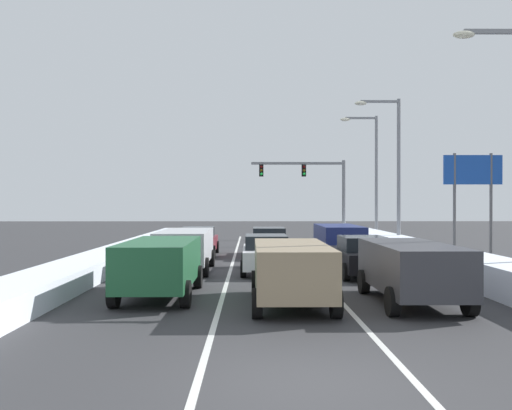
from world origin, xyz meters
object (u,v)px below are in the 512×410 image
Objects in this scene: suv_green_left_lane_nearest at (160,263)px; traffic_light_gantry at (315,182)px; suv_charcoal_right_lane_nearest at (411,267)px; sedan_black_right_lane_second at (362,256)px; suv_tan_center_lane_nearest at (291,268)px; sedan_maroon_left_lane_third at (198,241)px; sedan_gray_center_lane_third at (269,242)px; suv_silver_left_lane_second at (185,247)px; sedan_white_center_lane_second at (266,253)px; street_lamp_right_mid at (393,161)px; suv_navy_right_lane_third at (339,238)px; roadside_sign_right at (473,180)px; street_lamp_right_far at (372,168)px.

suv_green_left_lane_nearest is 0.65× the size of traffic_light_gantry.
suv_charcoal_right_lane_nearest is 1.09× the size of sedan_black_right_lane_second.
suv_charcoal_right_lane_nearest is at bearing 3.42° from suv_tan_center_lane_nearest.
sedan_gray_center_lane_third is at bearing -5.82° from sedan_maroon_left_lane_third.
sedan_gray_center_lane_third is at bearing 73.50° from suv_green_left_lane_nearest.
suv_silver_left_lane_second is (0.02, 6.02, 0.00)m from suv_green_left_lane_nearest.
suv_silver_left_lane_second reaches higher than sedan_white_center_lane_second.
sedan_maroon_left_lane_third is at bearing 174.18° from sedan_gray_center_lane_third.
street_lamp_right_mid is at bearing 12.08° from sedan_maroon_left_lane_third.
sedan_white_center_lane_second is (-0.49, 7.08, -0.25)m from suv_tan_center_lane_nearest.
sedan_white_center_lane_second is 6.57m from sedan_gray_center_lane_third.
roadside_sign_right is at bearing 16.80° from suv_navy_right_lane_third.
sedan_black_right_lane_second and sedan_maroon_left_lane_third have the same top height.
street_lamp_right_mid is 4.43m from roadside_sign_right.
suv_green_left_lane_nearest is 0.89× the size of roadside_sign_right.
sedan_black_right_lane_second is 0.92× the size of suv_navy_right_lane_third.
sedan_white_center_lane_second is 3.31m from suv_silver_left_lane_second.
suv_green_left_lane_nearest is at bearing -145.96° from sedan_black_right_lane_second.
sedan_gray_center_lane_third is at bearing 160.21° from suv_navy_right_lane_third.
sedan_maroon_left_lane_third is at bearing -167.92° from street_lamp_right_mid.
traffic_light_gantry is at bearing 122.93° from street_lamp_right_far.
suv_navy_right_lane_third reaches higher than sedan_white_center_lane_second.
suv_navy_right_lane_third is 8.59m from roadside_sign_right.
street_lamp_right_far is (0.34, 7.00, 0.07)m from street_lamp_right_mid.
sedan_black_right_lane_second is 1.00× the size of sedan_white_center_lane_second.
sedan_black_right_lane_second is 12.09m from roadside_sign_right.
sedan_black_right_lane_second is 7.10m from suv_silver_left_lane_second.
sedan_white_center_lane_second is at bearing 59.98° from suv_green_left_lane_nearest.
suv_tan_center_lane_nearest reaches higher than sedan_maroon_left_lane_third.
suv_charcoal_right_lane_nearest is 15.59m from sedan_maroon_left_lane_third.
roadside_sign_right is (11.01, 14.71, 3.00)m from suv_tan_center_lane_nearest.
street_lamp_right_far reaches higher than roadside_sign_right.
sedan_white_center_lane_second is at bearing -129.17° from street_lamp_right_mid.
suv_silver_left_lane_second is at bearing 89.85° from suv_green_left_lane_nearest.
suv_tan_center_lane_nearest is 1.00× the size of suv_green_left_lane_nearest.
street_lamp_right_far is (11.20, 15.97, 4.26)m from suv_silver_left_lane_second.
sedan_black_right_lane_second is 0.92× the size of suv_silver_left_lane_second.
sedan_black_right_lane_second is 8.27m from sedan_gray_center_lane_third.
street_lamp_right_far reaches higher than traffic_light_gantry.
suv_navy_right_lane_third is at bearing 90.13° from suv_charcoal_right_lane_nearest.
sedan_white_center_lane_second is 0.92× the size of suv_silver_left_lane_second.
suv_navy_right_lane_third is at bearing 75.06° from suv_tan_center_lane_nearest.
suv_green_left_lane_nearest is 0.55× the size of street_lamp_right_far.
suv_navy_right_lane_third is at bearing -110.53° from street_lamp_right_far.
sedan_black_right_lane_second is (-0.14, 5.88, -0.25)m from suv_charcoal_right_lane_nearest.
suv_navy_right_lane_third is (0.11, 6.31, 0.25)m from sedan_black_right_lane_second.
suv_silver_left_lane_second is 16.78m from roadside_sign_right.
suv_green_left_lane_nearest is 12.66m from sedan_maroon_left_lane_third.
street_lamp_right_mid is (7.23, 2.73, 4.44)m from sedan_gray_center_lane_third.
suv_navy_right_lane_third is 1.00× the size of suv_tan_center_lane_nearest.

